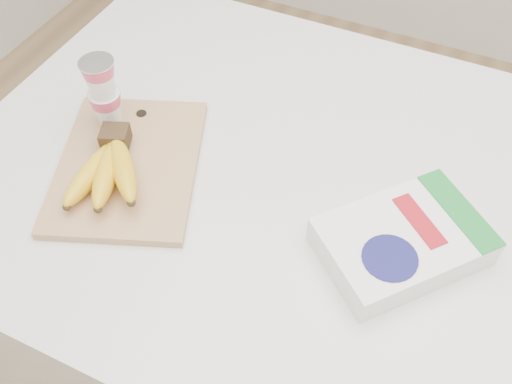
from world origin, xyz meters
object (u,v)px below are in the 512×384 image
(cutting_board, at_px, (128,165))
(yogurt_stack, at_px, (103,91))
(bananas, at_px, (108,168))
(cereal_box, at_px, (402,241))
(table, at_px, (312,325))

(cutting_board, height_order, yogurt_stack, yogurt_stack)
(cutting_board, xyz_separation_m, bananas, (-0.01, -0.04, 0.03))
(cereal_box, bearing_deg, table, -169.06)
(cutting_board, distance_m, bananas, 0.05)
(cutting_board, relative_size, yogurt_stack, 2.31)
(bananas, distance_m, yogurt_stack, 0.15)
(bananas, bearing_deg, yogurt_stack, 123.34)
(cereal_box, bearing_deg, yogurt_stack, -143.44)
(cutting_board, bearing_deg, cereal_box, -17.58)
(table, height_order, yogurt_stack, yogurt_stack)
(yogurt_stack, bearing_deg, cutting_board, -41.03)
(cutting_board, distance_m, yogurt_stack, 0.14)
(table, bearing_deg, cereal_box, -29.63)
(cutting_board, bearing_deg, bananas, -119.91)
(table, height_order, cutting_board, cutting_board)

